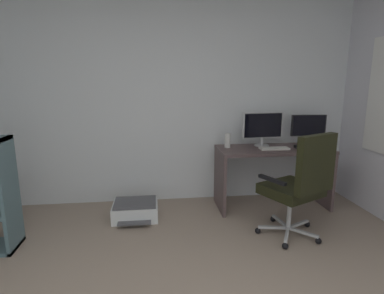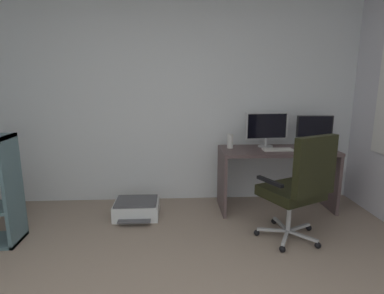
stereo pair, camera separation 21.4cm
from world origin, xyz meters
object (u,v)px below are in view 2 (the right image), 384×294
object	(u,v)px
monitor_secondary	(314,128)
keyboard	(278,150)
monitor_main	(267,127)
desk	(276,166)
desktop_speaker	(230,141)
computer_mouse	(303,148)
office_chair	(299,185)
printer	(137,209)

from	to	relation	value
monitor_secondary	keyboard	size ratio (longest dim) A/B	1.27
monitor_main	keyboard	world-z (taller)	monitor_main
desk	keyboard	xyz separation A→B (m)	(-0.02, -0.07, 0.21)
desktop_speaker	monitor_secondary	bearing A→B (deg)	2.64
computer_mouse	monitor_main	bearing A→B (deg)	151.06
computer_mouse	office_chair	distance (m)	0.85
monitor_main	monitor_secondary	xyz separation A→B (m)	(0.59, 0.00, -0.02)
monitor_secondary	office_chair	bearing A→B (deg)	-119.58
monitor_secondary	keyboard	bearing A→B (deg)	-158.19
monitor_secondary	computer_mouse	bearing A→B (deg)	-137.75
monitor_secondary	office_chair	xyz separation A→B (m)	(-0.54, -0.95, -0.38)
desk	desktop_speaker	xyz separation A→B (m)	(-0.55, 0.09, 0.29)
computer_mouse	monitor_secondary	bearing A→B (deg)	40.17
keyboard	desktop_speaker	xyz separation A→B (m)	(-0.52, 0.16, 0.07)
office_chair	monitor_main	bearing A→B (deg)	92.94
office_chair	monitor_secondary	bearing A→B (deg)	60.42
computer_mouse	desktop_speaker	world-z (taller)	desktop_speaker
monitor_secondary	computer_mouse	distance (m)	0.35
monitor_secondary	desktop_speaker	world-z (taller)	monitor_secondary
monitor_secondary	desktop_speaker	distance (m)	1.04
desk	desktop_speaker	world-z (taller)	desktop_speaker
computer_mouse	desk	bearing A→B (deg)	165.83
desk	monitor_secondary	bearing A→B (deg)	15.27
desk	monitor_main	xyz separation A→B (m)	(-0.10, 0.13, 0.44)
monitor_main	office_chair	bearing A→B (deg)	-87.06
computer_mouse	printer	size ratio (longest dim) A/B	0.20
office_chair	desktop_speaker	bearing A→B (deg)	118.55
desk	keyboard	world-z (taller)	keyboard
printer	computer_mouse	bearing A→B (deg)	2.94
desk	computer_mouse	distance (m)	0.36
printer	desktop_speaker	bearing A→B (deg)	12.46
keyboard	computer_mouse	xyz separation A→B (m)	(0.30, 0.01, 0.01)
keyboard	printer	size ratio (longest dim) A/B	0.68
desktop_speaker	printer	xyz separation A→B (m)	(-1.10, -0.24, -0.72)
desk	office_chair	distance (m)	0.82
desk	printer	bearing A→B (deg)	-174.53
monitor_secondary	printer	bearing A→B (deg)	-172.24
computer_mouse	office_chair	size ratio (longest dim) A/B	0.09
monitor_main	monitor_secondary	world-z (taller)	monitor_main
office_chair	printer	xyz separation A→B (m)	(-1.59, 0.66, -0.48)
keyboard	desktop_speaker	distance (m)	0.55
keyboard	desktop_speaker	world-z (taller)	desktop_speaker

